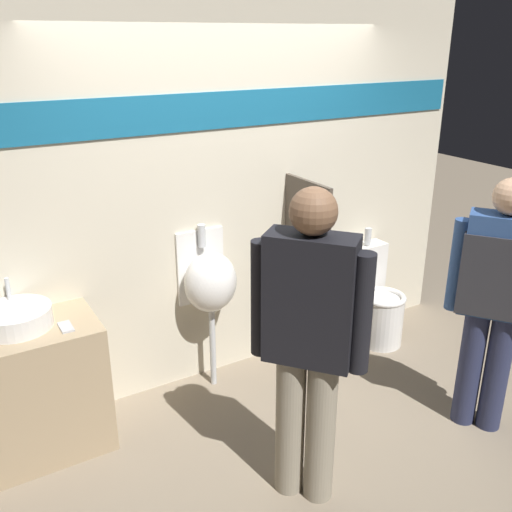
# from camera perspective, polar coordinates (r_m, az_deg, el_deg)

# --- Properties ---
(ground_plane) EXTENTS (16.00, 16.00, 0.00)m
(ground_plane) POSITION_cam_1_polar(r_m,az_deg,el_deg) (4.18, 1.23, -14.29)
(ground_plane) COLOR gray
(display_wall) EXTENTS (4.18, 0.07, 2.70)m
(display_wall) POSITION_cam_1_polar(r_m,az_deg,el_deg) (4.06, -3.13, 5.98)
(display_wall) COLOR beige
(display_wall) RESTS_ON ground_plane
(sink_counter) EXTENTS (0.97, 0.52, 0.84)m
(sink_counter) POSITION_cam_1_polar(r_m,az_deg,el_deg) (3.77, -22.47, -12.73)
(sink_counter) COLOR tan
(sink_counter) RESTS_ON ground_plane
(sink_basin) EXTENTS (0.41, 0.41, 0.26)m
(sink_basin) POSITION_cam_1_polar(r_m,az_deg,el_deg) (3.59, -22.90, -5.72)
(sink_basin) COLOR white
(sink_basin) RESTS_ON sink_counter
(cell_phone) EXTENTS (0.07, 0.14, 0.01)m
(cell_phone) POSITION_cam_1_polar(r_m,az_deg,el_deg) (3.51, -18.48, -6.74)
(cell_phone) COLOR #B7B7BC
(cell_phone) RESTS_ON sink_counter
(divider_near_counter) EXTENTS (0.03, 0.53, 1.47)m
(divider_near_counter) POSITION_cam_1_polar(r_m,az_deg,el_deg) (4.29, 4.92, -2.07)
(divider_near_counter) COLOR #4C4238
(divider_near_counter) RESTS_ON ground_plane
(urinal_near_counter) EXTENTS (0.38, 0.33, 1.21)m
(urinal_near_counter) POSITION_cam_1_polar(r_m,az_deg,el_deg) (3.99, -4.64, -2.60)
(urinal_near_counter) COLOR silver
(urinal_near_counter) RESTS_ON ground_plane
(toilet) EXTENTS (0.37, 0.53, 0.95)m
(toilet) POSITION_cam_1_polar(r_m,az_deg,el_deg) (4.88, 11.97, -4.57)
(toilet) COLOR white
(toilet) RESTS_ON ground_plane
(person_in_vest) EXTENTS (0.43, 0.49, 1.67)m
(person_in_vest) POSITION_cam_1_polar(r_m,az_deg,el_deg) (3.78, 22.91, -3.20)
(person_in_vest) COLOR #282D4C
(person_in_vest) RESTS_ON ground_plane
(person_with_lanyard) EXTENTS (0.44, 0.50, 1.78)m
(person_with_lanyard) POSITION_cam_1_polar(r_m,az_deg,el_deg) (2.95, 5.28, -8.27)
(person_with_lanyard) COLOR gray
(person_with_lanyard) RESTS_ON ground_plane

